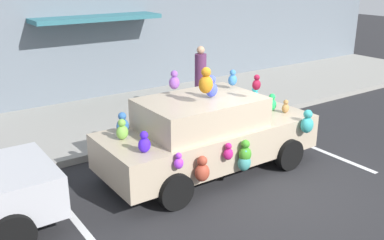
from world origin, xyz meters
name	(u,v)px	position (x,y,z in m)	size (l,w,h in m)	color
ground_plane	(274,185)	(0.00, 0.00, 0.00)	(60.00, 60.00, 0.00)	#262628
sidewalk	(145,113)	(0.00, 5.00, 0.07)	(24.00, 4.00, 0.15)	gray
parking_stripe_front	(307,145)	(2.04, 1.00, 0.00)	(0.12, 3.60, 0.01)	silver
parking_stripe_rear	(74,219)	(-3.51, 1.00, 0.00)	(0.12, 3.60, 0.01)	silver
plush_covered_car	(208,134)	(-0.67, 1.21, 0.80)	(4.36, 2.05, 2.21)	#BBA88C
teddy_bear_on_sidewalk	(163,115)	(-0.20, 3.70, 0.41)	(0.29, 0.24, 0.56)	#9E723D
pedestrian_walking_past	(200,82)	(1.13, 3.95, 1.01)	(0.31, 0.31, 1.82)	#622F59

